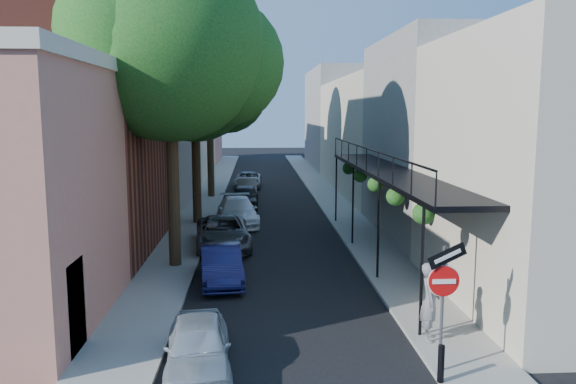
{
  "coord_description": "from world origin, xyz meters",
  "views": [
    {
      "loc": [
        -0.81,
        -10.32,
        5.7
      ],
      "look_at": [
        0.36,
        9.95,
        2.8
      ],
      "focal_mm": 35.0,
      "sensor_mm": 36.0,
      "label": 1
    }
  ],
  "objects": [
    {
      "name": "bollard",
      "position": [
        3.0,
        0.5,
        0.52
      ],
      "size": [
        0.14,
        0.14,
        0.8
      ],
      "primitive_type": "cylinder",
      "color": "black",
      "rests_on": "sidewalk_right"
    },
    {
      "name": "sidewalk_left",
      "position": [
        -4.0,
        30.0,
        0.06
      ],
      "size": [
        2.0,
        64.0,
        0.12
      ],
      "primitive_type": "cube",
      "color": "gray",
      "rests_on": "ground"
    },
    {
      "name": "parked_car_a",
      "position": [
        -2.11,
        1.47,
        0.6
      ],
      "size": [
        1.72,
        3.62,
        1.2
      ],
      "primitive_type": "imported",
      "rotation": [
        0.0,
        0.0,
        0.09
      ],
      "color": "#A3AEB4",
      "rests_on": "ground"
    },
    {
      "name": "parked_car_e",
      "position": [
        -1.5,
        22.82,
        0.68
      ],
      "size": [
        1.67,
        4.03,
        1.37
      ],
      "primitive_type": "imported",
      "rotation": [
        0.0,
        0.0,
        -0.01
      ],
      "color": "black",
      "rests_on": "ground"
    },
    {
      "name": "parked_car_f",
      "position": [
        -1.4,
        27.73,
        0.61
      ],
      "size": [
        1.35,
        3.72,
        1.22
      ],
      "primitive_type": "imported",
      "rotation": [
        0.0,
        0.0,
        0.02
      ],
      "color": "slate",
      "rests_on": "ground"
    },
    {
      "name": "buildings_right",
      "position": [
        8.99,
        29.49,
        4.42
      ],
      "size": [
        9.8,
        55.0,
        10.0
      ],
      "color": "beige",
      "rests_on": "ground"
    },
    {
      "name": "road_surface",
      "position": [
        0.0,
        30.0,
        0.01
      ],
      "size": [
        6.0,
        64.0,
        0.01
      ],
      "primitive_type": "cube",
      "color": "black",
      "rests_on": "ground"
    },
    {
      "name": "oak_near",
      "position": [
        -3.37,
        10.26,
        7.88
      ],
      "size": [
        7.48,
        6.8,
        11.42
      ],
      "color": "#2F2213",
      "rests_on": "ground"
    },
    {
      "name": "buildings_left",
      "position": [
        -9.3,
        28.76,
        4.94
      ],
      "size": [
        10.1,
        59.1,
        12.0
      ],
      "color": "tan",
      "rests_on": "ground"
    },
    {
      "name": "sidewalk_right",
      "position": [
        4.0,
        30.0,
        0.06
      ],
      "size": [
        2.0,
        64.0,
        0.12
      ],
      "primitive_type": "cube",
      "color": "gray",
      "rests_on": "ground"
    },
    {
      "name": "pedestrian",
      "position": [
        3.43,
        2.68,
        1.1
      ],
      "size": [
        0.64,
        0.81,
        1.95
      ],
      "primitive_type": "imported",
      "rotation": [
        0.0,
        0.0,
        1.31
      ],
      "color": "slate",
      "rests_on": "sidewalk_right"
    },
    {
      "name": "parked_car_g",
      "position": [
        -1.4,
        32.02,
        0.59
      ],
      "size": [
        2.15,
        4.35,
        1.19
      ],
      "primitive_type": "imported",
      "rotation": [
        0.0,
        0.0,
        -0.04
      ],
      "color": "gray",
      "rests_on": "ground"
    },
    {
      "name": "parked_car_d",
      "position": [
        -1.76,
        17.91,
        0.68
      ],
      "size": [
        2.4,
        4.88,
        1.37
      ],
      "primitive_type": "imported",
      "rotation": [
        0.0,
        0.0,
        0.11
      ],
      "color": "white",
      "rests_on": "ground"
    },
    {
      "name": "oak_mid",
      "position": [
        -3.42,
        18.23,
        7.06
      ],
      "size": [
        6.6,
        6.0,
        10.2
      ],
      "color": "#2F2213",
      "rests_on": "ground"
    },
    {
      "name": "sign_post",
      "position": [
        3.16,
        0.97,
        2.04
      ],
      "size": [
        0.89,
        0.17,
        2.99
      ],
      "color": "#595B60",
      "rests_on": "ground"
    },
    {
      "name": "parked_car_c",
      "position": [
        -2.21,
        12.87,
        0.66
      ],
      "size": [
        2.65,
        4.96,
        1.33
      ],
      "primitive_type": "imported",
      "rotation": [
        0.0,
        0.0,
        0.1
      ],
      "color": "#4C4E53",
      "rests_on": "ground"
    },
    {
      "name": "oak_far",
      "position": [
        -3.35,
        27.27,
        8.26
      ],
      "size": [
        7.7,
        7.0,
        11.9
      ],
      "color": "#2F2213",
      "rests_on": "ground"
    },
    {
      "name": "parked_car_b",
      "position": [
        -2.0,
        8.06,
        0.62
      ],
      "size": [
        1.72,
        3.9,
        1.24
      ],
      "primitive_type": "imported",
      "rotation": [
        0.0,
        0.0,
        0.11
      ],
      "color": "#161744",
      "rests_on": "ground"
    }
  ]
}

